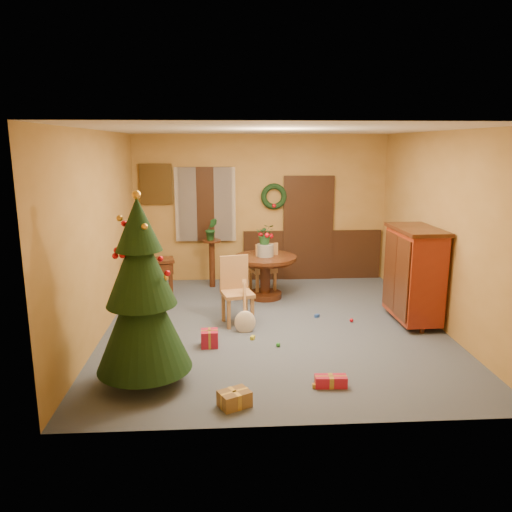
{
  "coord_description": "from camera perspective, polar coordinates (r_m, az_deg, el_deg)",
  "views": [
    {
      "loc": [
        -0.71,
        -7.13,
        2.7
      ],
      "look_at": [
        -0.24,
        0.4,
        1.01
      ],
      "focal_mm": 35.0,
      "sensor_mm": 36.0,
      "label": 1
    }
  ],
  "objects": [
    {
      "name": "toy_b",
      "position": [
        6.91,
        2.55,
        -10.1
      ],
      "size": [
        0.06,
        0.06,
        0.06
      ],
      "primitive_type": "sphere",
      "color": "#227C23",
      "rests_on": "floor"
    },
    {
      "name": "stand_plant",
      "position": [
        9.5,
        -5.12,
        3.09
      ],
      "size": [
        0.27,
        0.23,
        0.42
      ],
      "primitive_type": "imported",
      "rotation": [
        0.0,
        0.0,
        0.22
      ],
      "color": "#19471E",
      "rests_on": "plant_stand"
    },
    {
      "name": "room_envelope",
      "position": [
        10.01,
        1.76,
        3.52
      ],
      "size": [
        5.5,
        5.5,
        5.5
      ],
      "color": "#343C4B",
      "rests_on": "ground"
    },
    {
      "name": "chair_near",
      "position": [
        7.66,
        -2.3,
        -3.63
      ],
      "size": [
        0.54,
        0.54,
        1.04
      ],
      "color": "olive",
      "rests_on": "floor"
    },
    {
      "name": "gift_c",
      "position": [
        6.86,
        -10.43,
        -10.2
      ],
      "size": [
        0.28,
        0.29,
        0.13
      ],
      "color": "brown",
      "rests_on": "floor"
    },
    {
      "name": "gift_a",
      "position": [
        5.47,
        -2.47,
        -15.98
      ],
      "size": [
        0.39,
        0.35,
        0.17
      ],
      "color": "brown",
      "rests_on": "floor"
    },
    {
      "name": "writing_desk",
      "position": [
        8.91,
        -12.06,
        -1.53
      ],
      "size": [
        0.9,
        0.56,
        0.75
      ],
      "color": "#32170B",
      "rests_on": "floor"
    },
    {
      "name": "toy_e",
      "position": [
        5.88,
        6.85,
        -14.51
      ],
      "size": [
        0.08,
        0.05,
        0.05
      ],
      "primitive_type": "cube",
      "rotation": [
        0.0,
        0.0,
        0.05
      ],
      "color": "gold",
      "rests_on": "floor"
    },
    {
      "name": "guitar",
      "position": [
        7.31,
        -1.27,
        -5.97
      ],
      "size": [
        0.33,
        0.49,
        0.72
      ],
      "primitive_type": null,
      "rotation": [
        -0.49,
        0.0,
        0.05
      ],
      "color": "beige",
      "rests_on": "floor"
    },
    {
      "name": "centerpiece_plant",
      "position": [
        8.75,
        1.08,
        2.51
      ],
      "size": [
        0.32,
        0.28,
        0.36
      ],
      "primitive_type": "imported",
      "color": "#1E4C23",
      "rests_on": "urn"
    },
    {
      "name": "toy_d",
      "position": [
        7.95,
        10.85,
        -7.23
      ],
      "size": [
        0.06,
        0.06,
        0.06
      ],
      "primitive_type": "sphere",
      "color": "red",
      "rests_on": "floor"
    },
    {
      "name": "sideboard",
      "position": [
        7.97,
        17.61,
        -1.8
      ],
      "size": [
        0.64,
        1.17,
        1.49
      ],
      "color": "#62150B",
      "rests_on": "floor"
    },
    {
      "name": "dining_table",
      "position": [
        8.89,
        1.06,
        -1.47
      ],
      "size": [
        1.11,
        1.11,
        0.77
      ],
      "color": "#32170B",
      "rests_on": "floor"
    },
    {
      "name": "toy_a",
      "position": [
        8.08,
        6.99,
        -6.8
      ],
      "size": [
        0.09,
        0.09,
        0.05
      ],
      "primitive_type": "cube",
      "rotation": [
        0.0,
        0.0,
        0.67
      ],
      "color": "#24489C",
      "rests_on": "floor"
    },
    {
      "name": "toy_c",
      "position": [
        7.16,
        -0.39,
        -9.32
      ],
      "size": [
        0.08,
        0.09,
        0.05
      ],
      "primitive_type": "cube",
      "rotation": [
        0.0,
        0.0,
        1.16
      ],
      "color": "gold",
      "rests_on": "floor"
    },
    {
      "name": "urn",
      "position": [
        8.81,
        1.07,
        0.66
      ],
      "size": [
        0.29,
        0.29,
        0.22
      ],
      "primitive_type": "cylinder",
      "color": "slate",
      "rests_on": "dining_table"
    },
    {
      "name": "gift_d",
      "position": [
        5.92,
        8.54,
        -13.96
      ],
      "size": [
        0.37,
        0.16,
        0.13
      ],
      "color": "#A91630",
      "rests_on": "floor"
    },
    {
      "name": "chair_far",
      "position": [
        9.04,
        0.94,
        -1.28
      ],
      "size": [
        0.53,
        0.53,
        0.98
      ],
      "color": "olive",
      "rests_on": "floor"
    },
    {
      "name": "plant_stand",
      "position": [
        9.61,
        -5.06,
        -0.2
      ],
      "size": [
        0.36,
        0.36,
        0.92
      ],
      "color": "#32170B",
      "rests_on": "floor"
    },
    {
      "name": "gift_b",
      "position": [
        6.93,
        -5.33,
        -9.35
      ],
      "size": [
        0.24,
        0.24,
        0.23
      ],
      "color": "#A91630",
      "rests_on": "floor"
    },
    {
      "name": "christmas_tree",
      "position": [
        5.71,
        -12.94,
        -4.44
      ],
      "size": [
        1.08,
        1.08,
        2.23
      ],
      "color": "#382111",
      "rests_on": "floor"
    }
  ]
}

